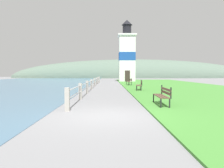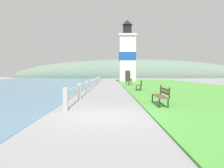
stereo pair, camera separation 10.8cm
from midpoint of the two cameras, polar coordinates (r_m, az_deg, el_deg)
name	(u,v)px [view 1 (the left image)]	position (r m, az deg, el deg)	size (l,w,h in m)	color
ground_plane	(106,116)	(7.94, -1.98, -8.38)	(160.00, 160.00, 0.00)	slate
grass_verge	(176,86)	(25.74, 16.30, -0.62)	(12.00, 50.37, 0.06)	#428433
seawall_railing	(93,83)	(22.65, -5.12, 0.36)	(0.18, 27.72, 0.96)	#A8A399
park_bench_near	(163,94)	(10.55, 12.84, -2.69)	(0.54, 1.98, 0.94)	brown
park_bench_midway	(140,84)	(19.40, 7.12, -0.13)	(0.68, 1.98, 0.94)	brown
park_bench_far	(130,81)	(27.44, 4.49, 0.76)	(0.58, 1.76, 0.94)	brown
lighthouse	(127,55)	(40.19, 3.83, 7.54)	(3.28, 3.28, 11.18)	white
distant_hillside	(134,78)	(71.81, 5.61, 1.63)	(80.00, 16.00, 12.00)	#566B5B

